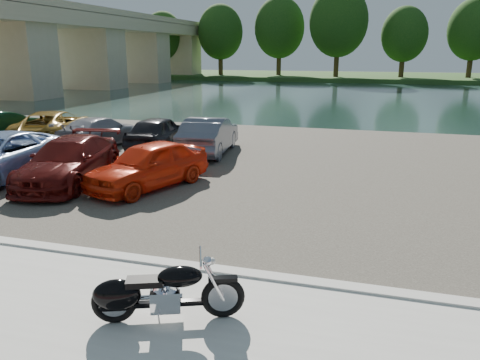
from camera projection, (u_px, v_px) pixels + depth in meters
name	position (u px, v px, depth m)	size (l,w,h in m)	color
ground	(146.00, 328.00, 7.16)	(200.00, 200.00, 0.00)	#595447
kerb	(194.00, 268.00, 8.99)	(60.00, 0.30, 0.14)	beige
parking_lot	(285.00, 165.00, 17.33)	(60.00, 18.00, 0.04)	#3E3A32
river	(344.00, 97.00, 44.17)	(120.00, 40.00, 0.00)	#1B312E
far_bank	(359.00, 77.00, 73.71)	(120.00, 24.00, 0.60)	#284518
bridge	(87.00, 38.00, 51.25)	(7.00, 56.00, 8.55)	tan
far_trees	(393.00, 26.00, 64.87)	(70.25, 10.68, 12.52)	#3A2A15
motorcycle	(154.00, 293.00, 7.08)	(2.22, 1.12, 1.05)	black
car_3	(69.00, 161.00, 14.79)	(1.99, 4.89, 1.42)	#4E0D0B
car_4	(148.00, 165.00, 14.29)	(1.68, 4.17, 1.42)	red
car_5	(3.00, 126.00, 21.85)	(1.49, 4.27, 1.41)	#0E361C
car_6	(54.00, 126.00, 21.55)	(2.43, 5.26, 1.46)	olive
car_7	(100.00, 131.00, 20.69)	(1.81, 4.46, 1.30)	#93939B
car_8	(158.00, 132.00, 20.15)	(1.67, 4.15, 1.41)	black
car_9	(209.00, 135.00, 19.15)	(1.58, 4.54, 1.50)	slate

